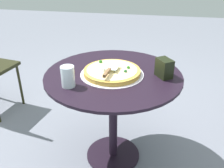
{
  "coord_description": "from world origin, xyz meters",
  "views": [
    {
      "loc": [
        -1.44,
        -0.26,
        1.39
      ],
      "look_at": [
        -0.01,
        0.01,
        0.63
      ],
      "focal_mm": 40.25,
      "sensor_mm": 36.0,
      "label": 1
    }
  ],
  "objects": [
    {
      "name": "pizza_server",
      "position": [
        -0.07,
        0.01,
        0.75
      ],
      "size": [
        0.21,
        0.09,
        0.02
      ],
      "color": "silver",
      "rests_on": "pizza_on_tray"
    },
    {
      "name": "patio_table",
      "position": [
        0.0,
        0.0,
        0.54
      ],
      "size": [
        0.89,
        0.89,
        0.7
      ],
      "color": "black",
      "rests_on": "ground"
    },
    {
      "name": "napkin_dispenser",
      "position": [
        0.01,
        -0.32,
        0.75
      ],
      "size": [
        0.13,
        0.12,
        0.12
      ],
      "primitive_type": "cube",
      "rotation": [
        0.0,
        0.0,
        3.74
      ],
      "color": "black",
      "rests_on": "patio_table"
    },
    {
      "name": "ground_plane",
      "position": [
        0.0,
        0.0,
        0.0
      ],
      "size": [
        10.0,
        10.0,
        0.0
      ],
      "primitive_type": "plane",
      "color": "slate"
    },
    {
      "name": "drinking_cup",
      "position": [
        -0.21,
        0.23,
        0.76
      ],
      "size": [
        0.08,
        0.08,
        0.12
      ],
      "primitive_type": "cylinder",
      "color": "silver",
      "rests_on": "patio_table"
    },
    {
      "name": "pizza_on_tray",
      "position": [
        -0.01,
        0.01,
        0.71
      ],
      "size": [
        0.41,
        0.41,
        0.05
      ],
      "color": "silver",
      "rests_on": "patio_table"
    }
  ]
}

